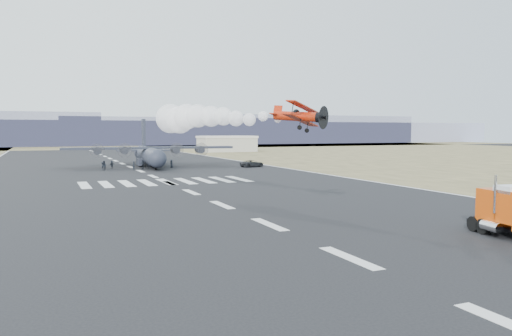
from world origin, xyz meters
TOP-DOWN VIEW (x-y plane):
  - ground at (0.00, 0.00)m, footprint 500.00×500.00m
  - scrub_far at (0.00, 230.00)m, footprint 500.00×80.00m
  - runway_markings at (0.00, 60.00)m, footprint 60.00×260.00m
  - ridge_seg_d at (0.00, 260.00)m, footprint 150.00×50.00m
  - ridge_seg_e at (65.00, 260.00)m, footprint 150.00×50.00m
  - ridge_seg_f at (130.00, 260.00)m, footprint 150.00×50.00m
  - ridge_seg_g at (195.00, 260.00)m, footprint 150.00×50.00m
  - hangar_right at (46.00, 150.00)m, footprint 20.50×12.50m
  - aerobatic_biplane at (3.64, 13.47)m, footprint 5.64×5.33m
  - smoke_trail at (-1.84, 31.07)m, footprint 8.02×21.08m
  - transport_aircraft at (4.24, 85.00)m, footprint 36.73×30.20m
  - support_vehicle at (24.30, 73.73)m, footprint 5.79×3.80m
  - crew_a at (-0.80, 74.84)m, footprint 0.61×0.71m
  - crew_b at (-6.29, 76.70)m, footprint 0.65×0.97m
  - crew_c at (-6.50, 77.62)m, footprint 0.87×1.14m
  - crew_d at (1.26, 76.40)m, footprint 1.19×1.16m
  - crew_e at (7.81, 78.82)m, footprint 0.93×0.93m
  - crew_f at (-4.19, 81.52)m, footprint 1.47×1.32m
  - crew_g at (2.71, 77.43)m, footprint 0.70×0.62m
  - crew_h at (3.66, 76.93)m, footprint 0.89×0.94m

SIDE VIEW (x-z plane):
  - ground at x=0.00m, z-range 0.00..0.00m
  - scrub_far at x=0.00m, z-range 0.00..0.00m
  - runway_markings at x=0.00m, z-range 0.00..0.01m
  - support_vehicle at x=24.30m, z-range 0.00..1.48m
  - crew_c at x=-6.50m, z-range 0.00..1.61m
  - crew_f at x=-4.19m, z-range 0.00..1.61m
  - crew_g at x=2.71m, z-range 0.00..1.62m
  - crew_e at x=7.81m, z-range 0.00..1.66m
  - crew_h at x=3.66m, z-range 0.00..1.67m
  - crew_a at x=-0.80m, z-range 0.00..1.79m
  - crew_d at x=1.26m, z-range 0.00..1.87m
  - crew_b at x=-6.29m, z-range 0.00..1.90m
  - transport_aircraft at x=4.24m, z-range -2.57..8.03m
  - hangar_right at x=46.00m, z-range 0.06..5.96m
  - ridge_seg_d at x=0.00m, z-range 0.00..13.00m
  - ridge_seg_g at x=195.00m, z-range 0.00..13.00m
  - ridge_seg_e at x=65.00m, z-range 0.00..15.00m
  - ridge_seg_f at x=130.00m, z-range 0.00..17.00m
  - aerobatic_biplane at x=3.64m, z-range 7.88..10.55m
  - smoke_trail at x=-1.84m, z-range 7.56..11.15m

